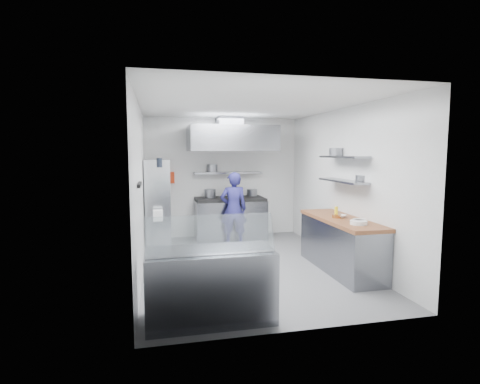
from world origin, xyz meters
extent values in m
plane|color=slate|center=(0.00, 0.00, 0.00)|extent=(5.00, 5.00, 0.00)
plane|color=silver|center=(0.00, 0.00, 2.80)|extent=(5.00, 5.00, 0.00)
cube|color=white|center=(0.00, 2.50, 1.40)|extent=(3.60, 2.80, 0.02)
cube|color=white|center=(0.00, -2.50, 1.40)|extent=(3.60, 2.80, 0.02)
cube|color=white|center=(-1.80, 0.00, 1.40)|extent=(2.80, 5.00, 0.02)
cube|color=white|center=(1.80, 0.00, 1.40)|extent=(2.80, 5.00, 0.02)
cube|color=gray|center=(0.10, 2.10, 0.45)|extent=(1.60, 0.80, 0.90)
cube|color=black|center=(0.10, 2.10, 0.93)|extent=(1.57, 0.78, 0.06)
cylinder|color=slate|center=(-0.36, 2.17, 1.06)|extent=(0.26, 0.26, 0.20)
cylinder|color=slate|center=(0.22, 2.10, 1.08)|extent=(0.35, 0.35, 0.24)
cylinder|color=slate|center=(0.69, 2.35, 1.04)|extent=(0.25, 0.25, 0.16)
cube|color=gray|center=(0.10, 2.34, 1.52)|extent=(1.60, 0.30, 0.04)
cylinder|color=slate|center=(-0.27, 2.39, 1.63)|extent=(0.24, 0.24, 0.18)
cube|color=gray|center=(0.10, 1.93, 2.30)|extent=(1.90, 1.15, 0.55)
cube|color=slate|center=(0.10, 2.15, 2.68)|extent=(0.55, 0.55, 0.24)
cube|color=red|center=(-1.25, 2.44, 1.42)|extent=(0.22, 0.10, 0.26)
imported|color=navy|center=(0.06, 1.52, 0.79)|extent=(0.59, 0.41, 1.58)
cube|color=silver|center=(-1.53, 1.59, 0.93)|extent=(0.50, 0.90, 1.85)
cube|color=white|center=(-1.53, 0.94, 0.80)|extent=(0.18, 0.22, 0.20)
cube|color=yellow|center=(-1.53, 1.38, 1.30)|extent=(0.13, 0.16, 0.14)
cylinder|color=black|center=(-1.48, 1.14, 1.80)|extent=(0.11, 0.11, 0.18)
cube|color=black|center=(-1.78, -0.90, 1.55)|extent=(0.04, 0.55, 0.05)
cube|color=gray|center=(1.48, -0.60, 0.42)|extent=(0.62, 2.00, 0.84)
cube|color=brown|center=(1.48, -0.60, 0.87)|extent=(0.65, 2.04, 0.06)
cylinder|color=white|center=(1.47, -1.17, 0.93)|extent=(0.26, 0.26, 0.06)
cylinder|color=white|center=(1.54, -1.06, 0.93)|extent=(0.20, 0.20, 0.06)
cylinder|color=#B57033|center=(1.41, -0.57, 0.93)|extent=(0.15, 0.15, 0.06)
cylinder|color=yellow|center=(1.44, -0.48, 0.99)|extent=(0.06, 0.06, 0.18)
imported|color=white|center=(1.48, -0.55, 0.92)|extent=(0.25, 0.25, 0.05)
cube|color=gray|center=(1.64, -0.30, 1.50)|extent=(0.30, 1.30, 0.04)
cube|color=gray|center=(1.64, -0.30, 1.92)|extent=(0.30, 1.30, 0.04)
cylinder|color=slate|center=(1.81, -0.64, 1.57)|extent=(0.21, 0.21, 0.10)
cylinder|color=slate|center=(1.71, 0.10, 2.01)|extent=(0.26, 0.26, 0.14)
cube|color=gray|center=(-0.95, -2.00, 0.42)|extent=(1.50, 0.70, 0.85)
cube|color=silver|center=(-0.95, -2.12, 1.07)|extent=(1.47, 0.19, 0.42)
camera|label=1|loc=(-1.54, -6.28, 2.00)|focal=28.00mm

